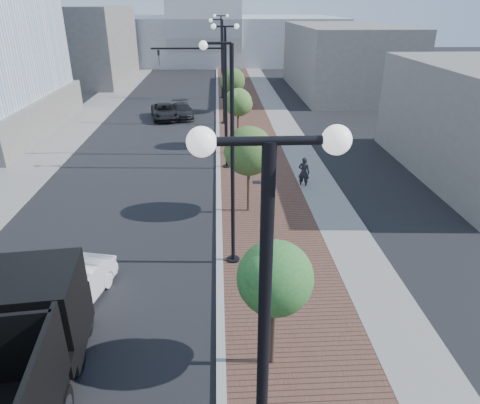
{
  "coord_description": "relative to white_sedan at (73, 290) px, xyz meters",
  "views": [
    {
      "loc": [
        0.08,
        -6.31,
        10.42
      ],
      "look_at": [
        1.0,
        12.0,
        2.0
      ],
      "focal_mm": 32.56,
      "sensor_mm": 36.0,
      "label": 1
    }
  ],
  "objects": [
    {
      "name": "streetlight_4",
      "position": [
        6.05,
        38.72,
        4.11
      ],
      "size": [
        1.72,
        0.56,
        9.28
      ],
      "color": "black",
      "rests_on": "ground"
    },
    {
      "name": "convention_center",
      "position": [
        3.45,
        77.72,
        5.29
      ],
      "size": [
        50.0,
        30.0,
        50.0
      ],
      "color": "#A0A4A9",
      "rests_on": "ground"
    },
    {
      "name": "pedestrian",
      "position": [
        10.68,
        11.1,
        0.26
      ],
      "size": [
        0.84,
        0.72,
        1.95
      ],
      "primitive_type": "imported",
      "rotation": [
        0.0,
        0.0,
        2.72
      ],
      "color": "black",
      "rests_on": "ground"
    },
    {
      "name": "curb",
      "position": [
        5.45,
        32.72,
        -0.64
      ],
      "size": [
        0.3,
        140.0,
        0.14
      ],
      "primitive_type": "cube",
      "color": "gray",
      "rests_on": "ground"
    },
    {
      "name": "utility_cover_2",
      "position": [
        7.85,
        11.72,
        -0.58
      ],
      "size": [
        0.5,
        0.5,
        0.02
      ],
      "primitive_type": "cube",
      "color": "black",
      "rests_on": "sidewalk"
    },
    {
      "name": "west_sidewalk",
      "position": [
        -7.55,
        32.72,
        -0.65
      ],
      "size": [
        4.0,
        140.0,
        0.12
      ],
      "primitive_type": "cube",
      "color": "slate",
      "rests_on": "ground"
    },
    {
      "name": "dark_car_mid",
      "position": [
        0.27,
        29.12,
        0.0
      ],
      "size": [
        3.35,
        5.52,
        1.43
      ],
      "primitive_type": "imported",
      "rotation": [
        0.0,
        0.0,
        0.2
      ],
      "color": "black",
      "rests_on": "ground"
    },
    {
      "name": "commercial_block_nw",
      "position": [
        -14.55,
        52.72,
        4.29
      ],
      "size": [
        14.0,
        20.0,
        10.0
      ],
      "primitive_type": "cube",
      "color": "#5F5B56",
      "rests_on": "ground"
    },
    {
      "name": "tree_1",
      "position": [
        7.09,
        7.74,
        2.77
      ],
      "size": [
        2.58,
        2.56,
        4.78
      ],
      "color": "#382619",
      "rests_on": "ground"
    },
    {
      "name": "streetlight_3",
      "position": [
        5.93,
        26.72,
        3.63
      ],
      "size": [
        1.44,
        0.56,
        9.21
      ],
      "color": "black",
      "rests_on": "ground"
    },
    {
      "name": "tree_0",
      "position": [
        7.09,
        -3.26,
        2.53
      ],
      "size": [
        2.29,
        2.22,
        4.37
      ],
      "color": "#382619",
      "rests_on": "ground"
    },
    {
      "name": "dark_car_far",
      "position": [
        1.95,
        29.57,
        -0.03
      ],
      "size": [
        2.68,
        4.98,
        1.37
      ],
      "primitive_type": "imported",
      "rotation": [
        0.0,
        0.0,
        0.17
      ],
      "color": "black",
      "rests_on": "ground"
    },
    {
      "name": "commercial_block_ne",
      "position": [
        21.45,
        42.72,
        3.29
      ],
      "size": [
        12.0,
        22.0,
        8.0
      ],
      "primitive_type": "cube",
      "color": "#615D57",
      "rests_on": "ground"
    },
    {
      "name": "concrete_strip",
      "position": [
        11.65,
        32.72,
        -0.65
      ],
      "size": [
        2.4,
        140.0,
        0.13
      ],
      "primitive_type": "cube",
      "color": "slate",
      "rests_on": "ground"
    },
    {
      "name": "tree_3",
      "position": [
        7.09,
        31.74,
        2.52
      ],
      "size": [
        2.54,
        2.52,
        4.5
      ],
      "color": "#382619",
      "rests_on": "ground"
    },
    {
      "name": "sidewalk",
      "position": [
        8.95,
        32.72,
        -0.65
      ],
      "size": [
        7.0,
        140.0,
        0.12
      ],
      "primitive_type": "cube",
      "color": "#4C2D23",
      "rests_on": "ground"
    },
    {
      "name": "streetlight_2",
      "position": [
        6.05,
        14.72,
        4.11
      ],
      "size": [
        1.72,
        0.56,
        9.28
      ],
      "color": "black",
      "rests_on": "ground"
    },
    {
      "name": "tree_2",
      "position": [
        7.09,
        19.74,
        2.77
      ],
      "size": [
        2.22,
        2.14,
        4.57
      ],
      "color": "#382619",
      "rests_on": "ground"
    },
    {
      "name": "white_sedan",
      "position": [
        0.0,
        0.0,
        0.0
      ],
      "size": [
        2.47,
        4.56,
        1.43
      ],
      "primitive_type": "imported",
      "rotation": [
        0.0,
        0.0,
        -0.23
      ],
      "color": "silver",
      "rests_on": "ground"
    },
    {
      "name": "streetlight_1",
      "position": [
        5.93,
        2.72,
        3.63
      ],
      "size": [
        1.44,
        0.56,
        9.21
      ],
      "color": "black",
      "rests_on": "ground"
    },
    {
      "name": "utility_cover_1",
      "position": [
        7.85,
        0.72,
        -0.58
      ],
      "size": [
        0.5,
        0.5,
        0.02
      ],
      "primitive_type": "cube",
      "color": "black",
      "rests_on": "sidewalk"
    },
    {
      "name": "traffic_mast",
      "position": [
        5.15,
        17.72,
        4.27
      ],
      "size": [
        5.09,
        0.2,
        8.0
      ],
      "color": "black",
      "rests_on": "ground"
    }
  ]
}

